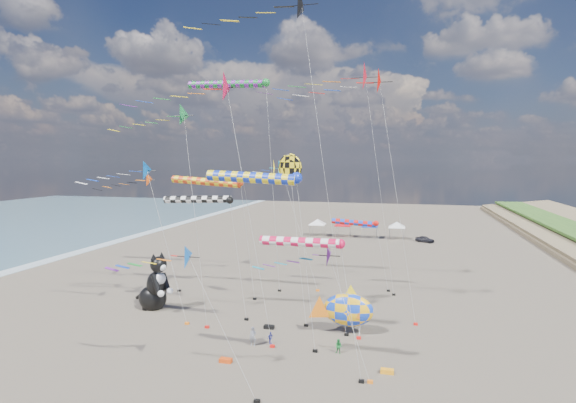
# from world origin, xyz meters

# --- Properties ---
(ground) EXTENTS (260.00, 260.00, 0.00)m
(ground) POSITION_xyz_m (0.00, 0.00, 0.00)
(ground) COLOR brown
(ground) RESTS_ON ground
(delta_kite_0) EXTENTS (13.06, 3.01, 28.55)m
(delta_kite_0) POSITION_xyz_m (1.95, 11.47, 26.83)
(delta_kite_0) COLOR black
(delta_kite_0) RESTS_ON ground
(delta_kite_1) EXTENTS (10.08, 1.89, 14.78)m
(delta_kite_1) POSITION_xyz_m (-12.57, 10.46, 13.47)
(delta_kite_1) COLOR #0657B3
(delta_kite_1) RESTS_ON ground
(delta_kite_2) EXTENTS (7.55, 1.62, 9.14)m
(delta_kite_2) POSITION_xyz_m (5.04, 3.81, 7.94)
(delta_kite_2) COLOR #742094
(delta_kite_2) RESTS_ON ground
(delta_kite_3) EXTENTS (9.75, 1.74, 9.47)m
(delta_kite_3) POSITION_xyz_m (-3.04, -0.37, 8.23)
(delta_kite_3) COLOR blue
(delta_kite_3) RESTS_ON ground
(delta_kite_4) EXTENTS (9.74, 1.89, 14.84)m
(delta_kite_4) POSITION_xyz_m (-3.46, 23.51, 13.54)
(delta_kite_4) COLOR #0EAAE3
(delta_kite_4) RESTS_ON ground
(delta_kite_5) EXTENTS (15.52, 3.33, 25.05)m
(delta_kite_5) POSITION_xyz_m (4.87, 24.02, 23.18)
(delta_kite_5) COLOR red
(delta_kite_5) RESTS_ON ground
(delta_kite_6) EXTENTS (9.38, 1.71, 13.45)m
(delta_kite_6) POSITION_xyz_m (-17.92, 19.49, 12.18)
(delta_kite_6) COLOR #FF5712
(delta_kite_6) RESTS_ON ground
(delta_kite_7) EXTENTS (12.94, 2.47, 22.73)m
(delta_kite_7) POSITION_xyz_m (6.42, 15.45, 21.22)
(delta_kite_7) COLOR red
(delta_kite_7) RESTS_ON ground
(delta_kite_8) EXTENTS (9.49, 2.05, 19.60)m
(delta_kite_8) POSITION_xyz_m (-9.70, 10.10, 18.24)
(delta_kite_8) COLOR #1A843C
(delta_kite_8) RESTS_ON ground
(delta_kite_9) EXTENTS (12.70, 2.60, 21.79)m
(delta_kite_9) POSITION_xyz_m (-3.97, 7.63, 20.23)
(delta_kite_9) COLOR #C61440
(delta_kite_9) RESTS_ON ground
(windsock_0) EXTENTS (10.63, 0.89, 23.49)m
(windsock_0) POSITION_xyz_m (-8.61, 22.33, 22.97)
(windsock_0) COLOR #17812E
(windsock_0) RESTS_ON ground
(windsock_1) EXTENTS (6.63, 0.64, 7.98)m
(windsock_1) POSITION_xyz_m (5.10, 25.38, 7.59)
(windsock_1) COLOR red
(windsock_1) RESTS_ON ground
(windsock_2) EXTENTS (8.87, 0.89, 13.79)m
(windsock_2) POSITION_xyz_m (-0.78, 7.63, 13.30)
(windsock_2) COLOR #122EBD
(windsock_2) RESTS_ON ground
(windsock_3) EXTENTS (9.34, 0.83, 12.82)m
(windsock_3) POSITION_xyz_m (-9.73, 18.78, 12.36)
(windsock_3) COLOR red
(windsock_3) RESTS_ON ground
(windsock_4) EXTENTS (8.11, 0.68, 11.41)m
(windsock_4) POSITION_xyz_m (-7.93, 12.80, 10.99)
(windsock_4) COLOR black
(windsock_4) RESTS_ON ground
(windsock_5) EXTENTS (7.19, 0.66, 9.58)m
(windsock_5) POSITION_xyz_m (3.85, 3.72, 9.17)
(windsock_5) COLOR #DD0F43
(windsock_5) RESTS_ON ground
(angelfish_kite) EXTENTS (3.74, 3.02, 15.28)m
(angelfish_kite) POSITION_xyz_m (-0.14, 14.68, 13.85)
(angelfish_kite) COLOR yellow
(angelfish_kite) RESTS_ON ground
(cat_inflatable) EXTENTS (4.77, 3.60, 5.77)m
(cat_inflatable) POSITION_xyz_m (-13.34, 13.49, 2.89)
(cat_inflatable) COLOR black
(cat_inflatable) RESTS_ON ground
(fish_inflatable) EXTENTS (5.74, 2.87, 4.24)m
(fish_inflatable) POSITION_xyz_m (5.79, 12.00, 2.07)
(fish_inflatable) COLOR blue
(fish_inflatable) RESTS_ON ground
(person_adult) EXTENTS (0.59, 0.42, 1.53)m
(person_adult) POSITION_xyz_m (-1.14, 7.53, 0.76)
(person_adult) COLOR gray
(person_adult) RESTS_ON ground
(child_green) EXTENTS (0.64, 0.55, 1.14)m
(child_green) POSITION_xyz_m (5.65, 7.79, 0.57)
(child_green) COLOR #1E8638
(child_green) RESTS_ON ground
(child_blue) EXTENTS (0.53, 0.59, 0.96)m
(child_blue) POSITION_xyz_m (0.07, 8.29, 0.48)
(child_blue) COLOR #232BB3
(child_blue) RESTS_ON ground
(kite_bag_0) EXTENTS (0.90, 0.44, 0.30)m
(kite_bag_0) POSITION_xyz_m (9.35, 5.50, 0.15)
(kite_bag_0) COLOR orange
(kite_bag_0) RESTS_ON ground
(kite_bag_1) EXTENTS (0.90, 0.44, 0.30)m
(kite_bag_1) POSITION_xyz_m (-0.97, 11.35, 0.15)
(kite_bag_1) COLOR black
(kite_bag_1) RESTS_ON ground
(kite_bag_2) EXTENTS (0.90, 0.44, 0.30)m
(kite_bag_2) POSITION_xyz_m (-2.10, 4.26, 0.15)
(kite_bag_2) COLOR #DB420F
(kite_bag_2) RESTS_ON ground
(tent_row) EXTENTS (19.20, 4.20, 3.80)m
(tent_row) POSITION_xyz_m (1.50, 60.00, 3.15)
(tent_row) COLOR white
(tent_row) RESTS_ON ground
(parked_car) EXTENTS (3.57, 2.64, 1.13)m
(parked_car) POSITION_xyz_m (13.96, 58.00, 0.57)
(parked_car) COLOR #26262D
(parked_car) RESTS_ON ground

